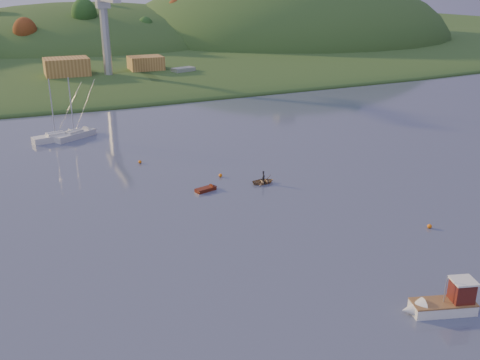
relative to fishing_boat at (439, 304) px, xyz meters
name	(u,v)px	position (x,y,z in m)	size (l,w,h in m)	color
far_shore	(57,44)	(-6.99, 224.89, -0.86)	(620.00, 220.00, 1.50)	#23441B
shore_slope	(78,63)	(-6.99, 159.89, -0.86)	(640.00, 150.00, 7.00)	#23441B
hill_center	(88,47)	(3.01, 204.89, -0.86)	(140.00, 120.00, 36.00)	#23441B
hill_right	(286,42)	(88.01, 189.89, -0.86)	(150.00, 130.00, 60.00)	#23441B
hillside_trees	(70,56)	(-6.99, 179.89, -0.86)	(280.00, 50.00, 32.00)	#1F491A
wharf	(119,78)	(-1.99, 116.89, 0.34)	(42.00, 16.00, 2.40)	slate
shed_west	(67,67)	(-14.99, 117.89, 3.94)	(11.00, 8.00, 4.80)	#9C6B34
shed_east	(146,64)	(6.01, 118.89, 3.54)	(9.00, 7.00, 4.00)	#9C6B34
dock_crane	(105,17)	(-4.99, 113.28, 16.31)	(3.20, 28.00, 20.30)	#B7B7BC
fishing_boat	(439,304)	(0.00, 0.00, 0.00)	(6.41, 3.55, 3.91)	silver
sailboat_near	(74,134)	(-20.32, 65.85, -0.17)	(7.69, 5.91, 10.56)	silver
sailboat_far	(56,137)	(-23.45, 65.64, -0.17)	(7.94, 4.02, 10.56)	silver
canoe	(263,181)	(0.04, 32.77, -0.55)	(2.13, 2.98, 0.62)	#937451
paddler	(263,178)	(0.04, 32.77, -0.10)	(0.56, 0.36, 1.52)	black
red_tender	(209,188)	(-7.47, 33.44, -0.63)	(3.41, 1.88, 1.10)	#541A0C
work_vessel	(184,76)	(14.82, 112.89, 0.44)	(15.04, 8.87, 3.65)	slate
buoy_0	(430,226)	(10.69, 12.80, -0.61)	(0.50, 0.50, 0.50)	orange
buoy_1	(220,175)	(-4.35, 37.42, -0.61)	(0.50, 0.50, 0.50)	orange
buoy_3	(140,162)	(-13.20, 47.77, -0.61)	(0.50, 0.50, 0.50)	orange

